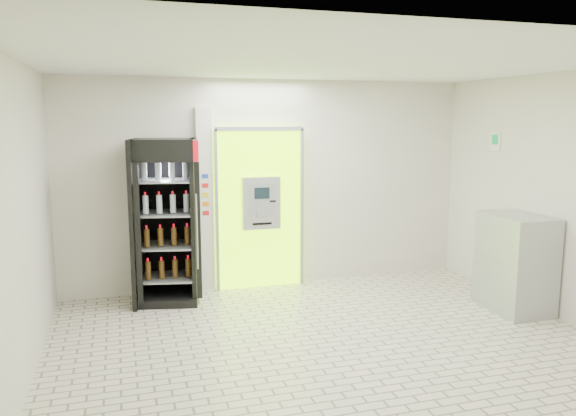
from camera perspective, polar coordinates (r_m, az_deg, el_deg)
name	(u,v)px	position (r m, az deg, el deg)	size (l,w,h in m)	color
ground	(332,347)	(6.27, 4.50, -13.88)	(6.00, 6.00, 0.00)	beige
room_shell	(334,178)	(5.81, 4.73, 3.11)	(6.00, 6.00, 6.00)	silver
atm_assembly	(259,207)	(8.12, -2.92, 0.06)	(1.30, 0.24, 2.33)	#8FEC00
pillar	(205,201)	(7.99, -8.43, 0.76)	(0.22, 0.11, 2.60)	silver
beverage_cooler	(166,224)	(7.66, -12.28, -1.63)	(0.95, 0.91, 2.18)	black
steel_cabinet	(515,263)	(7.77, 22.08, -5.17)	(0.67, 0.96, 1.24)	#A2A4A9
exit_sign	(495,142)	(8.49, 20.32, 6.35)	(0.02, 0.22, 0.26)	white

